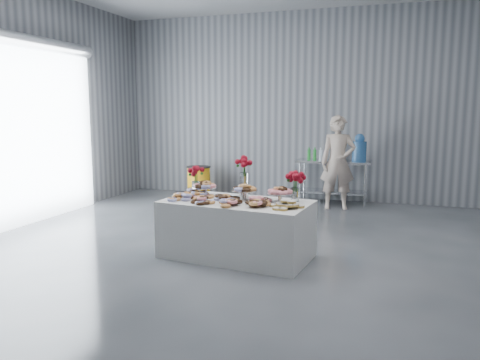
# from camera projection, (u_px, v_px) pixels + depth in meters

# --- Properties ---
(ground) EXTENTS (9.00, 9.00, 0.00)m
(ground) POSITION_uv_depth(u_px,v_px,m) (232.00, 259.00, 6.12)
(ground) COLOR #3A3D42
(ground) RESTS_ON ground
(room_walls) EXTENTS (8.04, 9.04, 4.02)m
(room_walls) POSITION_uv_depth(u_px,v_px,m) (213.00, 53.00, 5.88)
(room_walls) COLOR slate
(room_walls) RESTS_ON ground
(display_table) EXTENTS (2.00, 1.20, 0.75)m
(display_table) POSITION_uv_depth(u_px,v_px,m) (237.00, 229.00, 6.16)
(display_table) COLOR silver
(display_table) RESTS_ON ground
(prep_table) EXTENTS (1.50, 0.60, 0.90)m
(prep_table) POSITION_uv_depth(u_px,v_px,m) (333.00, 174.00, 9.64)
(prep_table) COLOR silver
(prep_table) RESTS_ON ground
(donut_mounds) EXTENTS (1.88, 0.99, 0.09)m
(donut_mounds) POSITION_uv_depth(u_px,v_px,m) (235.00, 198.00, 6.05)
(donut_mounds) COLOR #E6A854
(donut_mounds) RESTS_ON display_table
(cake_stand_left) EXTENTS (0.36, 0.36, 0.17)m
(cake_stand_left) POSITION_uv_depth(u_px,v_px,m) (205.00, 186.00, 6.44)
(cake_stand_left) COLOR silver
(cake_stand_left) RESTS_ON display_table
(cake_stand_mid) EXTENTS (0.36, 0.36, 0.17)m
(cake_stand_mid) POSITION_uv_depth(u_px,v_px,m) (245.00, 189.00, 6.19)
(cake_stand_mid) COLOR silver
(cake_stand_mid) RESTS_ON display_table
(cake_stand_right) EXTENTS (0.36, 0.36, 0.17)m
(cake_stand_right) POSITION_uv_depth(u_px,v_px,m) (280.00, 192.00, 5.99)
(cake_stand_right) COLOR silver
(cake_stand_right) RESTS_ON display_table
(danish_pile) EXTENTS (0.48, 0.48, 0.11)m
(danish_pile) POSITION_uv_depth(u_px,v_px,m) (287.00, 204.00, 5.65)
(danish_pile) COLOR white
(danish_pile) RESTS_ON display_table
(bouquet_left) EXTENTS (0.26, 0.26, 0.42)m
(bouquet_left) POSITION_uv_depth(u_px,v_px,m) (196.00, 173.00, 6.59)
(bouquet_left) COLOR white
(bouquet_left) RESTS_ON display_table
(bouquet_right) EXTENTS (0.26, 0.26, 0.42)m
(bouquet_right) POSITION_uv_depth(u_px,v_px,m) (295.00, 179.00, 6.04)
(bouquet_right) COLOR white
(bouquet_right) RESTS_ON display_table
(bouquet_center) EXTENTS (0.26, 0.26, 0.57)m
(bouquet_center) POSITION_uv_depth(u_px,v_px,m) (244.00, 169.00, 6.38)
(bouquet_center) COLOR silver
(bouquet_center) RESTS_ON display_table
(water_jug) EXTENTS (0.28, 0.28, 0.55)m
(water_jug) POSITION_uv_depth(u_px,v_px,m) (359.00, 149.00, 9.40)
(water_jug) COLOR #3979C3
(water_jug) RESTS_ON prep_table
(drink_bottles) EXTENTS (0.54, 0.08, 0.27)m
(drink_bottles) POSITION_uv_depth(u_px,v_px,m) (318.00, 154.00, 9.58)
(drink_bottles) COLOR #268C33
(drink_bottles) RESTS_ON prep_table
(person) EXTENTS (0.74, 0.56, 1.83)m
(person) POSITION_uv_depth(u_px,v_px,m) (338.00, 162.00, 9.09)
(person) COLOR #CC8C93
(person) RESTS_ON ground
(trash_barrel) EXTENTS (0.54, 0.54, 0.69)m
(trash_barrel) POSITION_uv_depth(u_px,v_px,m) (199.00, 182.00, 10.36)
(trash_barrel) COLOR #FFB015
(trash_barrel) RESTS_ON ground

